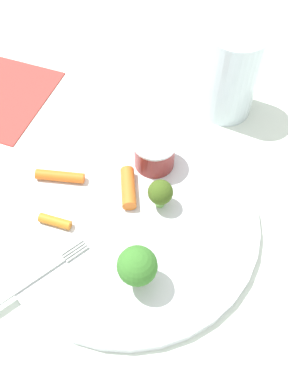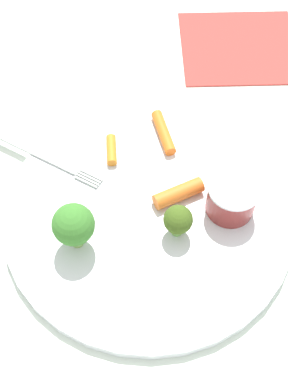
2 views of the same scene
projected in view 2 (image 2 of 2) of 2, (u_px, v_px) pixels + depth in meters
ground_plane at (148, 215)px, 0.51m from camera, size 2.40×2.40×0.00m
plate at (149, 212)px, 0.50m from camera, size 0.29×0.29×0.01m
sauce_cup at (232, 198)px, 0.48m from camera, size 0.05×0.05×0.04m
broccoli_floret_0 at (74, 225)px, 0.45m from camera, size 0.04×0.04×0.06m
broccoli_floret_1 at (178, 220)px, 0.46m from camera, size 0.03×0.03×0.04m
carrot_stick_0 at (163, 132)px, 0.55m from camera, size 0.02×0.06×0.01m
carrot_stick_1 at (177, 191)px, 0.50m from camera, size 0.05×0.02×0.02m
carrot_stick_2 at (111, 150)px, 0.53m from camera, size 0.02×0.04×0.01m
fork at (34, 152)px, 0.54m from camera, size 0.11×0.15×0.00m
napkin at (240, 46)px, 0.65m from camera, size 0.20×0.19×0.00m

